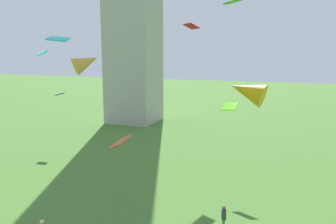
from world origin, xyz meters
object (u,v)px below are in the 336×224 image
at_px(kite_flying_6, 86,62).
at_px(kite_flying_11, 121,142).
at_px(kite_flying_7, 191,26).
at_px(kite_flying_8, 233,2).
at_px(person_3, 224,217).
at_px(kite_flying_1, 247,91).
at_px(kite_flying_5, 58,39).
at_px(kite_flying_3, 43,53).
at_px(kite_flying_9, 230,106).
at_px(kite_flying_4, 60,94).

relative_size(kite_flying_6, kite_flying_11, 1.41).
height_order(kite_flying_7, kite_flying_8, kite_flying_7).
xyz_separation_m(person_3, kite_flying_6, (-12.20, 5.23, 8.42)).
bearing_deg(kite_flying_8, kite_flying_1, 100.01).
relative_size(person_3, kite_flying_1, 0.61).
bearing_deg(kite_flying_5, kite_flying_3, 18.46).
relative_size(kite_flying_3, kite_flying_6, 0.44).
height_order(kite_flying_1, kite_flying_3, kite_flying_3).
bearing_deg(kite_flying_3, kite_flying_5, 11.20).
xyz_separation_m(kite_flying_3, kite_flying_7, (8.48, 10.50, 2.42)).
distance_m(kite_flying_6, kite_flying_9, 11.83).
height_order(kite_flying_3, kite_flying_11, kite_flying_3).
height_order(kite_flying_5, kite_flying_6, kite_flying_5).
distance_m(kite_flying_3, kite_flying_9, 14.90).
height_order(person_3, kite_flying_9, kite_flying_9).
relative_size(person_3, kite_flying_4, 1.40).
height_order(kite_flying_1, kite_flying_5, kite_flying_5).
relative_size(kite_flying_5, kite_flying_11, 0.93).
xyz_separation_m(kite_flying_3, kite_flying_11, (7.25, -1.54, -5.84)).
bearing_deg(kite_flying_11, kite_flying_9, 144.69).
bearing_deg(kite_flying_3, kite_flying_1, 57.99).
height_order(kite_flying_3, kite_flying_9, kite_flying_3).
bearing_deg(kite_flying_7, kite_flying_11, -161.90).
relative_size(kite_flying_1, kite_flying_9, 1.78).
bearing_deg(kite_flying_5, kite_flying_11, -38.48).
height_order(person_3, kite_flying_3, kite_flying_3).
relative_size(kite_flying_7, kite_flying_9, 1.10).
bearing_deg(person_3, kite_flying_8, -176.87).
xyz_separation_m(kite_flying_1, kite_flying_4, (-20.85, 8.61, -2.09)).
distance_m(kite_flying_5, kite_flying_8, 9.09).
distance_m(kite_flying_8, kite_flying_9, 11.75).
relative_size(kite_flying_4, kite_flying_7, 0.70).
bearing_deg(kite_flying_8, kite_flying_7, 126.47).
bearing_deg(kite_flying_7, kite_flying_9, -112.81).
height_order(person_3, kite_flying_7, kite_flying_7).
bearing_deg(kite_flying_1, kite_flying_9, -152.30).
distance_m(person_3, kite_flying_6, 15.72).
height_order(person_3, kite_flying_4, kite_flying_4).
xyz_separation_m(kite_flying_6, kite_flying_8, (12.54, -6.20, 3.23)).
height_order(kite_flying_6, kite_flying_8, kite_flying_8).
xyz_separation_m(kite_flying_3, kite_flying_9, (13.23, 5.46, -4.15)).
relative_size(kite_flying_5, kite_flying_7, 1.08).
bearing_deg(kite_flying_6, kite_flying_8, -160.54).
bearing_deg(kite_flying_6, kite_flying_7, -80.15).
bearing_deg(kite_flying_3, kite_flying_6, 97.31).
bearing_deg(kite_flying_6, kite_flying_9, -117.08).
distance_m(person_3, kite_flying_9, 10.03).
xyz_separation_m(kite_flying_1, kite_flying_11, (-7.90, -2.08, -3.51)).
distance_m(kite_flying_1, kite_flying_7, 12.90).
height_order(kite_flying_1, kite_flying_9, kite_flying_1).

